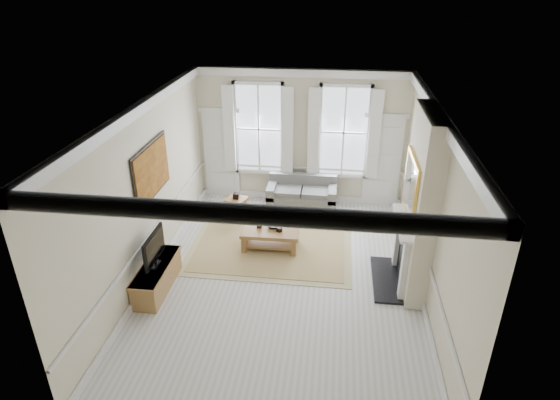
# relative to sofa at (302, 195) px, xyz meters

# --- Properties ---
(floor) EXTENTS (7.20, 7.20, 0.00)m
(floor) POSITION_rel_sofa_xyz_m (-0.09, -3.11, -0.35)
(floor) COLOR #B7B5AD
(floor) RESTS_ON ground
(ceiling) EXTENTS (7.20, 7.20, 0.00)m
(ceiling) POSITION_rel_sofa_xyz_m (-0.09, -3.11, 3.05)
(ceiling) COLOR white
(ceiling) RESTS_ON back_wall
(back_wall) EXTENTS (5.20, 0.00, 5.20)m
(back_wall) POSITION_rel_sofa_xyz_m (-0.09, 0.49, 1.35)
(back_wall) COLOR beige
(back_wall) RESTS_ON floor
(left_wall) EXTENTS (0.00, 7.20, 7.20)m
(left_wall) POSITION_rel_sofa_xyz_m (-2.69, -3.11, 1.35)
(left_wall) COLOR beige
(left_wall) RESTS_ON floor
(right_wall) EXTENTS (0.00, 7.20, 7.20)m
(right_wall) POSITION_rel_sofa_xyz_m (2.51, -3.11, 1.35)
(right_wall) COLOR beige
(right_wall) RESTS_ON floor
(window_left) EXTENTS (1.26, 0.20, 2.20)m
(window_left) POSITION_rel_sofa_xyz_m (-1.14, 0.44, 1.55)
(window_left) COLOR #B2BCC6
(window_left) RESTS_ON back_wall
(window_right) EXTENTS (1.26, 0.20, 2.20)m
(window_right) POSITION_rel_sofa_xyz_m (0.96, 0.44, 1.55)
(window_right) COLOR #B2BCC6
(window_right) RESTS_ON back_wall
(door_left) EXTENTS (0.90, 0.08, 2.30)m
(door_left) POSITION_rel_sofa_xyz_m (-2.14, 0.45, 0.80)
(door_left) COLOR silver
(door_left) RESTS_ON floor
(door_right) EXTENTS (0.90, 0.08, 2.30)m
(door_right) POSITION_rel_sofa_xyz_m (1.96, 0.45, 0.80)
(door_right) COLOR silver
(door_right) RESTS_ON floor
(painting) EXTENTS (0.05, 1.66, 1.06)m
(painting) POSITION_rel_sofa_xyz_m (-2.65, -2.81, 1.70)
(painting) COLOR #A6701C
(painting) RESTS_ON left_wall
(chimney_breast) EXTENTS (0.35, 1.70, 3.38)m
(chimney_breast) POSITION_rel_sofa_xyz_m (2.33, -2.91, 1.35)
(chimney_breast) COLOR beige
(chimney_breast) RESTS_ON floor
(hearth) EXTENTS (0.55, 1.50, 0.05)m
(hearth) POSITION_rel_sofa_xyz_m (1.91, -2.91, -0.32)
(hearth) COLOR black
(hearth) RESTS_ON floor
(fireplace) EXTENTS (0.21, 1.45, 1.33)m
(fireplace) POSITION_rel_sofa_xyz_m (2.11, -2.91, 0.38)
(fireplace) COLOR silver
(fireplace) RESTS_ON floor
(mirror) EXTENTS (0.06, 1.26, 1.06)m
(mirror) POSITION_rel_sofa_xyz_m (2.12, -2.91, 1.70)
(mirror) COLOR gold
(mirror) RESTS_ON chimney_breast
(sofa) EXTENTS (1.72, 0.83, 0.83)m
(sofa) POSITION_rel_sofa_xyz_m (0.00, 0.00, 0.00)
(sofa) COLOR slate
(sofa) RESTS_ON floor
(side_table) EXTENTS (0.56, 0.56, 0.55)m
(side_table) POSITION_rel_sofa_xyz_m (-1.52, -0.78, 0.09)
(side_table) COLOR brown
(side_table) RESTS_ON floor
(rug) EXTENTS (3.50, 2.60, 0.02)m
(rug) POSITION_rel_sofa_xyz_m (-0.52, -2.00, -0.34)
(rug) COLOR #A18553
(rug) RESTS_ON floor
(coffee_table) EXTENTS (1.24, 0.74, 0.46)m
(coffee_table) POSITION_rel_sofa_xyz_m (-0.52, -2.00, 0.03)
(coffee_table) COLOR brown
(coffee_table) RESTS_ON rug
(ceramic_pot_a) EXTENTS (0.11, 0.11, 0.11)m
(ceramic_pot_a) POSITION_rel_sofa_xyz_m (-0.77, -1.95, 0.17)
(ceramic_pot_a) COLOR black
(ceramic_pot_a) RESTS_ON coffee_table
(ceramic_pot_b) EXTENTS (0.14, 0.14, 0.10)m
(ceramic_pot_b) POSITION_rel_sofa_xyz_m (-0.32, -2.05, 0.16)
(ceramic_pot_b) COLOR black
(ceramic_pot_b) RESTS_ON coffee_table
(bowl) EXTENTS (0.29, 0.29, 0.07)m
(bowl) POSITION_rel_sofa_xyz_m (-0.47, -1.90, 0.14)
(bowl) COLOR black
(bowl) RESTS_ON coffee_table
(tv_stand) EXTENTS (0.47, 1.46, 0.52)m
(tv_stand) POSITION_rel_sofa_xyz_m (-2.43, -3.71, -0.09)
(tv_stand) COLOR brown
(tv_stand) RESTS_ON floor
(tv) EXTENTS (0.08, 0.90, 0.68)m
(tv) POSITION_rel_sofa_xyz_m (-2.41, -3.71, 0.56)
(tv) COLOR black
(tv) RESTS_ON tv_stand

